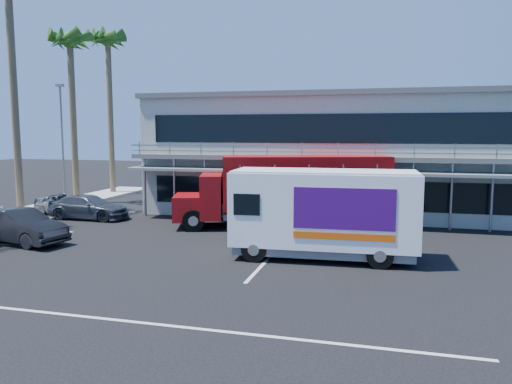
# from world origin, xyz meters

# --- Properties ---
(ground) EXTENTS (120.00, 120.00, 0.00)m
(ground) POSITION_xyz_m (0.00, 0.00, 0.00)
(ground) COLOR black
(ground) RESTS_ON ground
(building) EXTENTS (22.40, 12.00, 7.30)m
(building) POSITION_xyz_m (3.00, 14.94, 3.66)
(building) COLOR gray
(building) RESTS_ON ground
(palm_e) EXTENTS (2.80, 2.80, 12.25)m
(palm_e) POSITION_xyz_m (-14.70, 13.00, 10.57)
(palm_e) COLOR brown
(palm_e) RESTS_ON ground
(palm_f) EXTENTS (2.80, 2.80, 13.25)m
(palm_f) POSITION_xyz_m (-15.10, 18.50, 11.47)
(palm_f) COLOR brown
(palm_f) RESTS_ON ground
(light_pole_far) EXTENTS (0.50, 0.25, 8.09)m
(light_pole_far) POSITION_xyz_m (-14.20, 11.00, 4.50)
(light_pole_far) COLOR gray
(light_pole_far) RESTS_ON ground
(red_truck) EXTENTS (11.47, 5.73, 3.77)m
(red_truck) POSITION_xyz_m (1.56, 8.27, 2.08)
(red_truck) COLOR #9B0C0F
(red_truck) RESTS_ON ground
(white_van) EXTENTS (7.35, 2.84, 3.53)m
(white_van) POSITION_xyz_m (4.09, 2.00, 1.87)
(white_van) COLOR white
(white_van) RESTS_ON ground
(parked_car_b) EXTENTS (4.91, 2.58, 1.54)m
(parked_car_b) POSITION_xyz_m (-9.50, 1.20, 0.77)
(parked_car_b) COLOR black
(parked_car_b) RESTS_ON ground
(parked_car_d) EXTENTS (4.78, 1.98, 1.38)m
(parked_car_d) POSITION_xyz_m (-10.19, 7.60, 0.69)
(parked_car_d) COLOR #2E353E
(parked_car_d) RESTS_ON ground
(parked_car_e) EXTENTS (4.11, 2.42, 1.31)m
(parked_car_e) POSITION_xyz_m (-12.50, 8.41, 0.66)
(parked_car_e) COLOR slate
(parked_car_e) RESTS_ON ground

